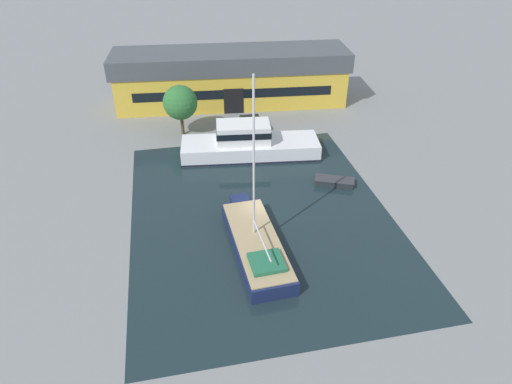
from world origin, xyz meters
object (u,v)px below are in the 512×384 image
Objects in this scene: motor_cruiser at (248,144)px; small_dinghy at (334,182)px; quay_tree_near_building at (180,103)px; parked_car at (249,124)px; sailboat_moored at (256,243)px; warehouse_building at (231,77)px.

motor_cruiser reaches higher than small_dinghy.
quay_tree_near_building reaches higher than parked_car.
parked_car is 0.28× the size of motor_cruiser.
sailboat_moored is at bearing 170.20° from parked_car.
motor_cruiser is 3.77× the size of small_dinghy.
sailboat_moored is at bearing 178.13° from motor_cruiser.
quay_tree_near_building is at bearing -125.08° from warehouse_building.
warehouse_building is 14.62m from motor_cruiser.
warehouse_building reaches higher than quay_tree_near_building.
motor_cruiser reaches higher than parked_car.
quay_tree_near_building reaches higher than motor_cruiser.
warehouse_building reaches higher than motor_cruiser.
parked_car is (7.47, -0.58, -2.94)m from quay_tree_near_building.
sailboat_moored is (-2.83, -29.40, -2.72)m from warehouse_building.
motor_cruiser is (6.31, -6.30, -2.49)m from quay_tree_near_building.
parked_car is 5.85m from motor_cruiser.
quay_tree_near_building is at bearing 85.14° from parked_car.
warehouse_building is 7.69× the size of small_dinghy.
small_dinghy is (9.03, 7.68, -0.37)m from sailboat_moored.
sailboat_moored is (4.06, -21.24, -3.09)m from quay_tree_near_building.
warehouse_building is 10.68m from quay_tree_near_building.
warehouse_building is 9.13m from parked_car.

